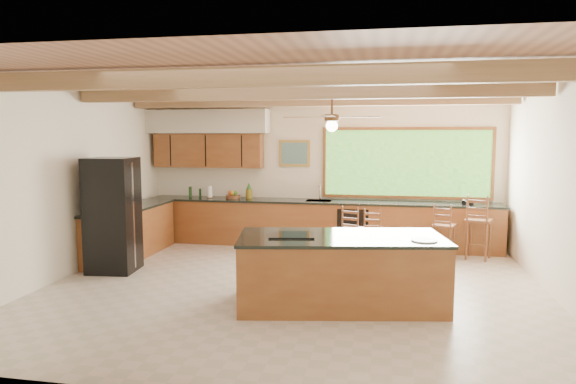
# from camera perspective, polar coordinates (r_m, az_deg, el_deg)

# --- Properties ---
(ground) EXTENTS (7.20, 7.20, 0.00)m
(ground) POSITION_cam_1_polar(r_m,az_deg,el_deg) (7.63, 0.52, -10.59)
(ground) COLOR beige
(ground) RESTS_ON ground
(room_shell) EXTENTS (7.27, 6.54, 3.02)m
(room_shell) POSITION_cam_1_polar(r_m,az_deg,el_deg) (7.98, 0.18, 6.27)
(room_shell) COLOR #EFE5CE
(room_shell) RESTS_ON ground
(counter_run) EXTENTS (7.12, 3.10, 1.25)m
(counter_run) POSITION_cam_1_polar(r_m,az_deg,el_deg) (10.09, -1.49, -3.69)
(counter_run) COLOR brown
(counter_run) RESTS_ON ground
(island) EXTENTS (2.82, 1.68, 0.94)m
(island) POSITION_cam_1_polar(r_m,az_deg,el_deg) (6.81, 5.87, -8.67)
(island) COLOR brown
(island) RESTS_ON ground
(refrigerator) EXTENTS (0.79, 0.78, 1.86)m
(refrigerator) POSITION_cam_1_polar(r_m,az_deg,el_deg) (8.83, -18.89, -2.42)
(refrigerator) COLOR black
(refrigerator) RESTS_ON ground
(bar_stool_a) EXTENTS (0.47, 0.47, 1.02)m
(bar_stool_a) POSITION_cam_1_polar(r_m,az_deg,el_deg) (8.90, 7.31, -4.20)
(bar_stool_a) COLOR brown
(bar_stool_a) RESTS_ON ground
(bar_stool_b) EXTENTS (0.46, 0.46, 1.02)m
(bar_stool_b) POSITION_cam_1_polar(r_m,az_deg,el_deg) (9.57, 17.00, -3.69)
(bar_stool_b) COLOR brown
(bar_stool_b) RESTS_ON ground
(bar_stool_c) EXTENTS (0.41, 0.41, 0.97)m
(bar_stool_c) POSITION_cam_1_polar(r_m,az_deg,el_deg) (9.04, 9.57, -4.26)
(bar_stool_c) COLOR brown
(bar_stool_c) RESTS_ON ground
(bar_stool_d) EXTENTS (0.54, 0.54, 1.17)m
(bar_stool_d) POSITION_cam_1_polar(r_m,az_deg,el_deg) (9.74, 20.51, -3.09)
(bar_stool_d) COLOR brown
(bar_stool_d) RESTS_ON ground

